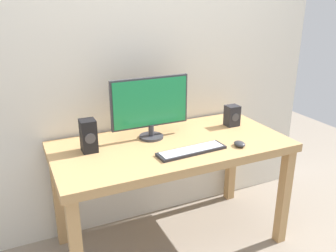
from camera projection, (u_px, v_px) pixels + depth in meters
The scene contains 8 objects.
ground_plane at pixel (171, 240), 2.55m from camera, with size 6.00×6.00×0.00m, color gray.
wall_back at pixel (146, 21), 2.38m from camera, with size 2.79×0.04×3.00m, color silver.
desk at pixel (172, 155), 2.32m from camera, with size 1.52×0.74×0.76m.
monitor at pixel (150, 105), 2.30m from camera, with size 0.53×0.16×0.41m.
keyboard_primary at pixel (192, 151), 2.15m from camera, with size 0.45×0.14×0.02m.
mouse at pixel (240, 144), 2.23m from camera, with size 0.07×0.09×0.03m, color #333338.
speaker_right at pixel (232, 116), 2.57m from camera, with size 0.09×0.09×0.15m.
speaker_left at pixel (88, 136), 2.13m from camera, with size 0.09×0.10×0.20m.
Camera 1 is at (-0.90, -1.90, 1.65)m, focal length 37.76 mm.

